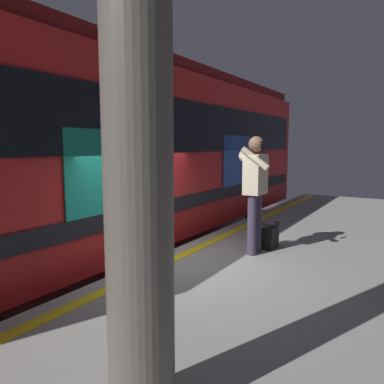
% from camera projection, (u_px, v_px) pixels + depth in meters
% --- Properties ---
extents(ground_plane, '(23.68, 23.68, 0.00)m').
position_uv_depth(ground_plane, '(162.00, 321.00, 5.64)').
color(ground_plane, '#4C4742').
extents(platform, '(15.79, 3.74, 1.04)m').
position_uv_depth(platform, '(285.00, 318.00, 4.61)').
color(platform, gray).
rests_on(platform, ground).
extents(safety_line, '(15.47, 0.16, 0.01)m').
position_uv_depth(safety_line, '(178.00, 257.00, 5.35)').
color(safety_line, yellow).
rests_on(safety_line, platform).
extents(track_rail_near, '(20.53, 0.08, 0.16)m').
position_uv_depth(track_rail_near, '(106.00, 300.00, 6.21)').
color(track_rail_near, slate).
rests_on(track_rail_near, ground).
extents(track_rail_far, '(20.53, 0.08, 0.16)m').
position_uv_depth(track_rail_far, '(50.00, 283.00, 6.95)').
color(track_rail_far, slate).
rests_on(track_rail_far, ground).
extents(train_carriage, '(11.76, 3.00, 4.01)m').
position_uv_depth(train_carriage, '(125.00, 150.00, 7.41)').
color(train_carriage, red).
rests_on(train_carriage, ground).
extents(passenger, '(0.57, 0.55, 1.72)m').
position_uv_depth(passenger, '(255.00, 185.00, 5.43)').
color(passenger, '#383347').
rests_on(passenger, platform).
extents(handbag, '(0.34, 0.31, 0.40)m').
position_uv_depth(handbag, '(269.00, 236.00, 5.81)').
color(handbag, black).
rests_on(handbag, platform).
extents(station_column, '(0.39, 0.39, 3.55)m').
position_uv_depth(station_column, '(137.00, 112.00, 2.04)').
color(station_column, '#59544C').
rests_on(station_column, platform).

